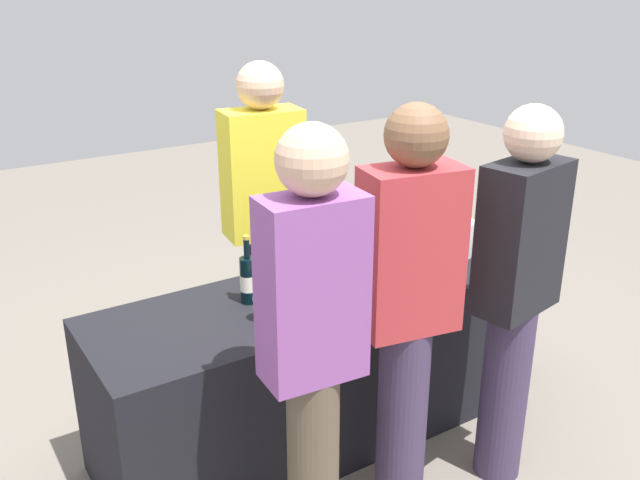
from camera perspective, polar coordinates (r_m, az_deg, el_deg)
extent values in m
plane|color=slate|center=(3.61, 0.00, -15.24)|extent=(12.00, 12.00, 0.00)
cube|color=black|center=(3.40, 0.00, -10.02)|extent=(2.14, 0.70, 0.77)
cylinder|color=black|center=(3.08, -5.91, -3.30)|extent=(0.07, 0.07, 0.21)
cylinder|color=black|center=(3.02, -6.02, -0.72)|extent=(0.03, 0.03, 0.09)
cylinder|color=gold|center=(3.00, -6.06, 0.20)|extent=(0.03, 0.03, 0.02)
cylinder|color=silver|center=(3.09, -5.90, -3.47)|extent=(0.07, 0.07, 0.07)
cylinder|color=black|center=(3.42, 2.95, -0.68)|extent=(0.08, 0.08, 0.21)
cylinder|color=black|center=(3.37, 2.99, 1.64)|extent=(0.03, 0.03, 0.09)
cylinder|color=black|center=(3.35, 3.01, 2.47)|extent=(0.03, 0.03, 0.02)
cylinder|color=silver|center=(3.43, 2.94, -0.83)|extent=(0.08, 0.08, 0.07)
cylinder|color=black|center=(3.65, 6.90, 0.61)|extent=(0.07, 0.07, 0.21)
cylinder|color=black|center=(3.60, 7.00, 2.71)|extent=(0.03, 0.03, 0.08)
cylinder|color=maroon|center=(3.59, 7.03, 3.40)|extent=(0.03, 0.03, 0.02)
cylinder|color=silver|center=(3.65, 6.89, 0.46)|extent=(0.07, 0.07, 0.07)
cylinder|color=black|center=(3.67, 8.59, 0.83)|extent=(0.07, 0.07, 0.22)
cylinder|color=black|center=(3.62, 8.72, 3.05)|extent=(0.03, 0.03, 0.08)
cylinder|color=black|center=(3.61, 8.76, 3.74)|extent=(0.03, 0.03, 0.02)
cylinder|color=silver|center=(3.68, 8.58, 0.66)|extent=(0.07, 0.07, 0.08)
cylinder|color=silver|center=(2.97, -4.79, -6.50)|extent=(0.07, 0.07, 0.00)
cylinder|color=silver|center=(2.95, -4.81, -5.91)|extent=(0.01, 0.01, 0.07)
sphere|color=silver|center=(2.92, -4.85, -4.78)|extent=(0.07, 0.07, 0.07)
cylinder|color=silver|center=(3.04, -3.84, -5.73)|extent=(0.06, 0.06, 0.00)
cylinder|color=silver|center=(3.02, -3.86, -5.05)|extent=(0.01, 0.01, 0.08)
sphere|color=silver|center=(2.99, -3.89, -3.84)|extent=(0.07, 0.07, 0.07)
sphere|color=#590C19|center=(3.00, -3.88, -4.06)|extent=(0.04, 0.04, 0.04)
cylinder|color=silver|center=(3.02, -1.15, -5.90)|extent=(0.07, 0.07, 0.00)
cylinder|color=silver|center=(3.01, -1.15, -5.35)|extent=(0.01, 0.01, 0.06)
sphere|color=silver|center=(2.98, -1.16, -4.26)|extent=(0.07, 0.07, 0.07)
cylinder|color=silver|center=(3.16, 2.29, -4.57)|extent=(0.06, 0.06, 0.00)
cylinder|color=silver|center=(3.15, 2.30, -3.92)|extent=(0.01, 0.01, 0.08)
sphere|color=silver|center=(3.12, 2.32, -2.84)|extent=(0.06, 0.06, 0.06)
sphere|color=#590C19|center=(3.12, 2.32, -3.02)|extent=(0.03, 0.03, 0.03)
cylinder|color=silver|center=(3.43, 8.02, -2.66)|extent=(0.06, 0.06, 0.00)
cylinder|color=silver|center=(3.41, 8.06, -2.03)|extent=(0.01, 0.01, 0.08)
sphere|color=silver|center=(3.38, 8.12, -0.95)|extent=(0.07, 0.07, 0.07)
cylinder|color=silver|center=(3.57, 11.27, -1.86)|extent=(0.06, 0.06, 0.00)
cylinder|color=silver|center=(3.56, 11.31, -1.29)|extent=(0.01, 0.01, 0.07)
sphere|color=silver|center=(3.53, 11.39, -0.24)|extent=(0.07, 0.07, 0.07)
sphere|color=#590C19|center=(3.54, 11.38, -0.43)|extent=(0.04, 0.04, 0.04)
cylinder|color=silver|center=(3.65, 10.98, 0.19)|extent=(0.19, 0.19, 0.18)
cylinder|color=black|center=(3.82, -4.36, -5.55)|extent=(0.22, 0.22, 0.86)
cube|color=yellow|center=(3.54, -4.70, 5.41)|extent=(0.42, 0.27, 0.65)
sphere|color=#D8AD8C|center=(3.45, -4.92, 12.47)|extent=(0.23, 0.23, 0.23)
cylinder|color=brown|center=(2.69, -0.56, -18.64)|extent=(0.19, 0.19, 0.85)
cube|color=#8C4C99|center=(2.28, -0.63, -4.09)|extent=(0.36, 0.22, 0.64)
sphere|color=#D8AD8C|center=(2.13, -0.67, 6.57)|extent=(0.23, 0.23, 0.23)
cylinder|color=#3F3351|center=(2.98, 6.70, -14.30)|extent=(0.21, 0.21, 0.85)
cube|color=#B23338|center=(2.61, 7.39, -0.87)|extent=(0.40, 0.27, 0.64)
sphere|color=brown|center=(2.48, 7.86, 8.47)|extent=(0.23, 0.23, 0.23)
cylinder|color=#3F3351|center=(3.24, 14.79, -11.92)|extent=(0.21, 0.21, 0.83)
cube|color=black|center=(2.91, 16.12, 0.18)|extent=(0.40, 0.27, 0.62)
sphere|color=beige|center=(2.80, 17.01, 8.31)|extent=(0.23, 0.23, 0.23)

